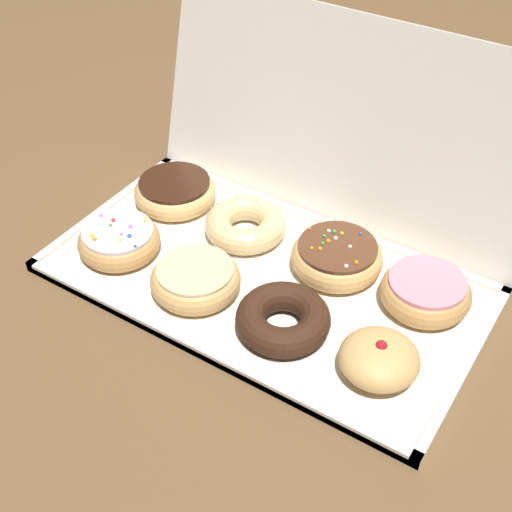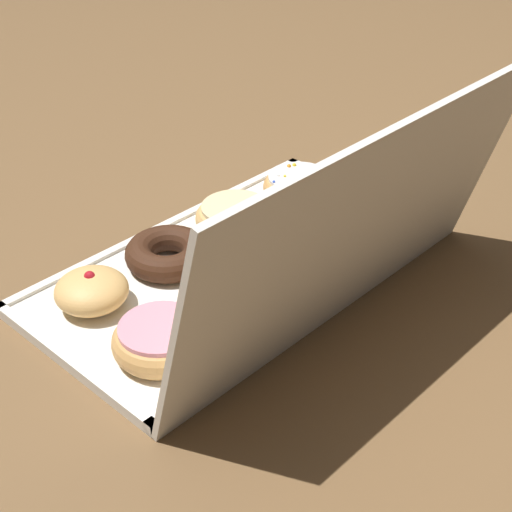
{
  "view_description": "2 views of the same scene",
  "coord_description": "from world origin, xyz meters",
  "px_view_note": "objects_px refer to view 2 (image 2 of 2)",
  "views": [
    {
      "loc": [
        0.36,
        -0.57,
        0.64
      ],
      "look_at": [
        -0.02,
        0.02,
        0.03
      ],
      "focal_mm": 49.66,
      "sensor_mm": 36.0,
      "label": 1
    },
    {
      "loc": [
        0.62,
        0.62,
        0.6
      ],
      "look_at": [
        0.01,
        0.05,
        0.05
      ],
      "focal_mm": 54.94,
      "sensor_mm": 36.0,
      "label": 2
    }
  ],
  "objects_px": {
    "jelly_filled_donut_3": "(92,291)",
    "chocolate_frosted_donut_4": "(370,214)",
    "donut_box": "(239,266)",
    "chocolate_cake_ring_donut_2": "(168,253)",
    "sprinkle_donut_0": "(299,186)",
    "pink_frosted_donut_7": "(161,340)",
    "cruller_donut_5": "(308,248)",
    "sprinkle_donut_6": "(237,293)",
    "glazed_ring_donut_1": "(236,217)"
  },
  "relations": [
    {
      "from": "donut_box",
      "to": "sprinkle_donut_0",
      "type": "height_order",
      "value": "sprinkle_donut_0"
    },
    {
      "from": "glazed_ring_donut_1",
      "to": "sprinkle_donut_6",
      "type": "xyz_separation_m",
      "value": [
        0.13,
        0.13,
        0.0
      ]
    },
    {
      "from": "glazed_ring_donut_1",
      "to": "chocolate_frosted_donut_4",
      "type": "bearing_deg",
      "value": 135.34
    },
    {
      "from": "sprinkle_donut_0",
      "to": "cruller_donut_5",
      "type": "relative_size",
      "value": 0.98
    },
    {
      "from": "jelly_filled_donut_3",
      "to": "sprinkle_donut_6",
      "type": "bearing_deg",
      "value": 132.96
    },
    {
      "from": "donut_box",
      "to": "glazed_ring_donut_1",
      "type": "distance_m",
      "value": 0.09
    },
    {
      "from": "chocolate_cake_ring_donut_2",
      "to": "jelly_filled_donut_3",
      "type": "height_order",
      "value": "jelly_filled_donut_3"
    },
    {
      "from": "pink_frosted_donut_7",
      "to": "sprinkle_donut_0",
      "type": "bearing_deg",
      "value": -161.67
    },
    {
      "from": "glazed_ring_donut_1",
      "to": "jelly_filled_donut_3",
      "type": "bearing_deg",
      "value": 0.48
    },
    {
      "from": "pink_frosted_donut_7",
      "to": "donut_box",
      "type": "bearing_deg",
      "value": -160.7
    },
    {
      "from": "jelly_filled_donut_3",
      "to": "cruller_donut_5",
      "type": "xyz_separation_m",
      "value": [
        -0.26,
        0.13,
        -0.0
      ]
    },
    {
      "from": "donut_box",
      "to": "cruller_donut_5",
      "type": "distance_m",
      "value": 0.1
    },
    {
      "from": "chocolate_frosted_donut_4",
      "to": "sprinkle_donut_6",
      "type": "relative_size",
      "value": 0.99
    },
    {
      "from": "donut_box",
      "to": "glazed_ring_donut_1",
      "type": "relative_size",
      "value": 4.86
    },
    {
      "from": "glazed_ring_donut_1",
      "to": "chocolate_frosted_donut_4",
      "type": "xyz_separation_m",
      "value": [
        -0.14,
        0.14,
        0.0
      ]
    },
    {
      "from": "jelly_filled_donut_3",
      "to": "cruller_donut_5",
      "type": "distance_m",
      "value": 0.29
    },
    {
      "from": "sprinkle_donut_0",
      "to": "pink_frosted_donut_7",
      "type": "height_order",
      "value": "same"
    },
    {
      "from": "glazed_ring_donut_1",
      "to": "chocolate_frosted_donut_4",
      "type": "relative_size",
      "value": 0.96
    },
    {
      "from": "donut_box",
      "to": "chocolate_cake_ring_donut_2",
      "type": "xyz_separation_m",
      "value": [
        0.07,
        -0.07,
        0.02
      ]
    },
    {
      "from": "cruller_donut_5",
      "to": "sprinkle_donut_6",
      "type": "height_order",
      "value": "sprinkle_donut_6"
    },
    {
      "from": "chocolate_cake_ring_donut_2",
      "to": "pink_frosted_donut_7",
      "type": "bearing_deg",
      "value": 46.63
    },
    {
      "from": "glazed_ring_donut_1",
      "to": "chocolate_frosted_donut_4",
      "type": "distance_m",
      "value": 0.19
    },
    {
      "from": "glazed_ring_donut_1",
      "to": "cruller_donut_5",
      "type": "xyz_separation_m",
      "value": [
        -0.01,
        0.13,
        -0.0
      ]
    },
    {
      "from": "jelly_filled_donut_3",
      "to": "cruller_donut_5",
      "type": "relative_size",
      "value": 0.81
    },
    {
      "from": "jelly_filled_donut_3",
      "to": "chocolate_frosted_donut_4",
      "type": "distance_m",
      "value": 0.41
    },
    {
      "from": "sprinkle_donut_6",
      "to": "pink_frosted_donut_7",
      "type": "bearing_deg",
      "value": 0.33
    },
    {
      "from": "sprinkle_donut_6",
      "to": "sprinkle_donut_0",
      "type": "bearing_deg",
      "value": -154.18
    },
    {
      "from": "donut_box",
      "to": "sprinkle_donut_6",
      "type": "xyz_separation_m",
      "value": [
        0.07,
        0.07,
        0.03
      ]
    },
    {
      "from": "chocolate_cake_ring_donut_2",
      "to": "sprinkle_donut_6",
      "type": "relative_size",
      "value": 0.95
    },
    {
      "from": "chocolate_frosted_donut_4",
      "to": "cruller_donut_5",
      "type": "bearing_deg",
      "value": -3.5
    },
    {
      "from": "donut_box",
      "to": "jelly_filled_donut_3",
      "type": "distance_m",
      "value": 0.2
    },
    {
      "from": "sprinkle_donut_0",
      "to": "pink_frosted_donut_7",
      "type": "xyz_separation_m",
      "value": [
        0.39,
        0.13,
        0.0
      ]
    },
    {
      "from": "sprinkle_donut_6",
      "to": "pink_frosted_donut_7",
      "type": "xyz_separation_m",
      "value": [
        0.12,
        0.0,
        0.0
      ]
    },
    {
      "from": "cruller_donut_5",
      "to": "glazed_ring_donut_1",
      "type": "bearing_deg",
      "value": -86.08
    },
    {
      "from": "sprinkle_donut_0",
      "to": "chocolate_cake_ring_donut_2",
      "type": "bearing_deg",
      "value": -1.07
    },
    {
      "from": "chocolate_cake_ring_donut_2",
      "to": "jelly_filled_donut_3",
      "type": "xyz_separation_m",
      "value": [
        0.12,
        0.0,
        0.0
      ]
    },
    {
      "from": "cruller_donut_5",
      "to": "pink_frosted_donut_7",
      "type": "relative_size",
      "value": 1.0
    },
    {
      "from": "jelly_filled_donut_3",
      "to": "pink_frosted_donut_7",
      "type": "height_order",
      "value": "jelly_filled_donut_3"
    },
    {
      "from": "glazed_ring_donut_1",
      "to": "donut_box",
      "type": "bearing_deg",
      "value": 47.37
    },
    {
      "from": "sprinkle_donut_0",
      "to": "glazed_ring_donut_1",
      "type": "distance_m",
      "value": 0.13
    },
    {
      "from": "jelly_filled_donut_3",
      "to": "sprinkle_donut_6",
      "type": "distance_m",
      "value": 0.18
    },
    {
      "from": "sprinkle_donut_0",
      "to": "cruller_donut_5",
      "type": "bearing_deg",
      "value": 44.72
    },
    {
      "from": "jelly_filled_donut_3",
      "to": "chocolate_frosted_donut_4",
      "type": "height_order",
      "value": "jelly_filled_donut_3"
    },
    {
      "from": "chocolate_frosted_donut_4",
      "to": "glazed_ring_donut_1",
      "type": "bearing_deg",
      "value": -44.66
    },
    {
      "from": "donut_box",
      "to": "cruller_donut_5",
      "type": "xyz_separation_m",
      "value": [
        -0.07,
        0.06,
        0.02
      ]
    },
    {
      "from": "donut_box",
      "to": "jelly_filled_donut_3",
      "type": "bearing_deg",
      "value": -18.4
    },
    {
      "from": "sprinkle_donut_0",
      "to": "chocolate_frosted_donut_4",
      "type": "distance_m",
      "value": 0.13
    },
    {
      "from": "sprinkle_donut_0",
      "to": "chocolate_frosted_donut_4",
      "type": "bearing_deg",
      "value": 92.35
    },
    {
      "from": "sprinkle_donut_0",
      "to": "chocolate_cake_ring_donut_2",
      "type": "height_order",
      "value": "sprinkle_donut_0"
    },
    {
      "from": "cruller_donut_5",
      "to": "pink_frosted_donut_7",
      "type": "xyz_separation_m",
      "value": [
        0.26,
        0.01,
        0.0
      ]
    }
  ]
}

